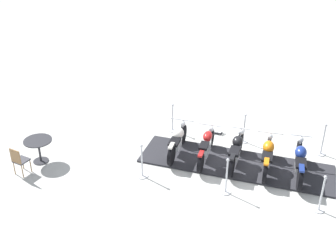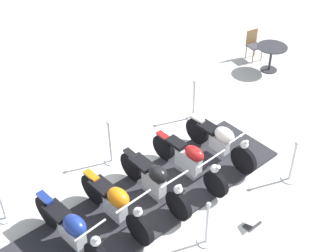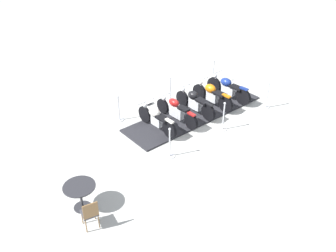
% 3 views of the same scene
% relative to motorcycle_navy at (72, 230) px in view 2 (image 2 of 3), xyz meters
% --- Properties ---
extents(ground_plane, '(80.00, 80.00, 0.00)m').
position_rel_motorcycle_navy_xyz_m(ground_plane, '(1.71, -0.86, -0.53)').
color(ground_plane, silver).
extents(display_platform, '(6.14, 4.30, 0.06)m').
position_rel_motorcycle_navy_xyz_m(display_platform, '(1.71, -0.86, -0.50)').
color(display_platform, '#28282D').
rests_on(display_platform, ground_plane).
extents(motorcycle_navy, '(1.04, 2.09, 1.00)m').
position_rel_motorcycle_navy_xyz_m(motorcycle_navy, '(0.00, 0.00, 0.00)').
color(motorcycle_navy, black).
rests_on(motorcycle_navy, display_platform).
extents(motorcycle_copper, '(1.11, 1.94, 0.98)m').
position_rel_motorcycle_navy_xyz_m(motorcycle_copper, '(0.85, -0.44, 0.01)').
color(motorcycle_copper, black).
rests_on(motorcycle_copper, display_platform).
extents(motorcycle_black, '(1.14, 1.94, 0.96)m').
position_rel_motorcycle_navy_xyz_m(motorcycle_black, '(1.70, -0.89, -0.00)').
color(motorcycle_black, black).
rests_on(motorcycle_black, display_platform).
extents(motorcycle_maroon, '(1.16, 2.02, 0.90)m').
position_rel_motorcycle_navy_xyz_m(motorcycle_maroon, '(2.55, -1.34, -0.02)').
color(motorcycle_maroon, black).
rests_on(motorcycle_maroon, display_platform).
extents(motorcycle_cream, '(1.11, 1.89, 0.96)m').
position_rel_motorcycle_navy_xyz_m(motorcycle_cream, '(3.40, -1.78, 0.00)').
color(motorcycle_cream, black).
rests_on(motorcycle_cream, display_platform).
extents(stanchion_left_mid, '(0.32, 0.32, 1.15)m').
position_rel_motorcycle_navy_xyz_m(stanchion_left_mid, '(2.41, 0.48, -0.15)').
color(stanchion_left_mid, silver).
rests_on(stanchion_left_mid, ground_plane).
extents(stanchion_left_front, '(0.30, 0.30, 1.15)m').
position_rel_motorcycle_navy_xyz_m(stanchion_left_front, '(0.14, 1.67, -0.13)').
color(stanchion_left_front, silver).
rests_on(stanchion_left_front, ground_plane).
extents(stanchion_left_rear, '(0.35, 0.35, 1.12)m').
position_rel_motorcycle_navy_xyz_m(stanchion_left_rear, '(4.69, -0.71, -0.19)').
color(stanchion_left_rear, silver).
rests_on(stanchion_left_rear, ground_plane).
extents(stanchion_right_rear, '(0.34, 0.34, 1.06)m').
position_rel_motorcycle_navy_xyz_m(stanchion_right_rear, '(3.29, -3.39, -0.20)').
color(stanchion_right_rear, silver).
rests_on(stanchion_right_rear, ground_plane).
extents(stanchion_right_mid, '(0.32, 0.32, 1.08)m').
position_rel_motorcycle_navy_xyz_m(stanchion_right_mid, '(1.01, -2.20, -0.18)').
color(stanchion_right_mid, silver).
rests_on(stanchion_right_mid, ground_plane).
extents(info_placard, '(0.41, 0.38, 0.21)m').
position_rel_motorcycle_navy_xyz_m(info_placard, '(1.74, -2.92, -0.46)').
color(info_placard, '#333338').
rests_on(info_placard, ground_plane).
extents(cafe_table, '(0.89, 0.89, 0.79)m').
position_rel_motorcycle_navy_xyz_m(cafe_table, '(7.82, -2.06, 0.07)').
color(cafe_table, '#2D2D33').
rests_on(cafe_table, ground_plane).
extents(cafe_chair_near_table, '(0.56, 0.56, 0.93)m').
position_rel_motorcycle_navy_xyz_m(cafe_chair_near_table, '(8.33, -1.42, -0.00)').
color(cafe_chair_near_table, olive).
rests_on(cafe_chair_near_table, ground_plane).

